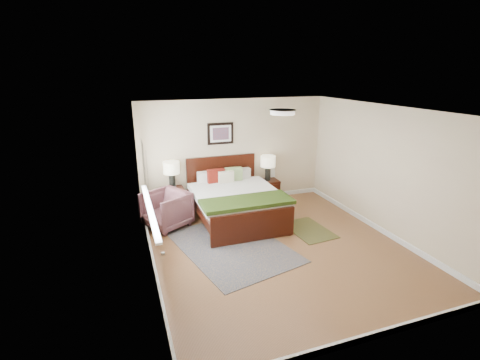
{
  "coord_description": "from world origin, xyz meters",
  "views": [
    {
      "loc": [
        -2.55,
        -5.19,
        3.11
      ],
      "look_at": [
        -0.4,
        0.96,
        1.05
      ],
      "focal_mm": 26.0,
      "sensor_mm": 36.0,
      "label": 1
    }
  ],
  "objects_px": {
    "bed": "(235,196)",
    "lamp_right": "(268,163)",
    "rug_persian": "(232,246)",
    "nightstand_left": "(173,194)",
    "nightstand_right": "(268,188)",
    "lamp_left": "(172,170)",
    "armchair": "(166,210)"
  },
  "relations": [
    {
      "from": "lamp_right",
      "to": "nightstand_right",
      "type": "bearing_deg",
      "value": -90.0
    },
    {
      "from": "lamp_left",
      "to": "armchair",
      "type": "xyz_separation_m",
      "value": [
        -0.25,
        -0.71,
        -0.64
      ]
    },
    {
      "from": "bed",
      "to": "lamp_right",
      "type": "height_order",
      "value": "bed"
    },
    {
      "from": "bed",
      "to": "lamp_left",
      "type": "relative_size",
      "value": 3.57
    },
    {
      "from": "nightstand_right",
      "to": "armchair",
      "type": "bearing_deg",
      "value": -164.88
    },
    {
      "from": "bed",
      "to": "lamp_left",
      "type": "height_order",
      "value": "lamp_left"
    },
    {
      "from": "nightstand_right",
      "to": "lamp_right",
      "type": "xyz_separation_m",
      "value": [
        0.0,
        0.01,
        0.63
      ]
    },
    {
      "from": "bed",
      "to": "nightstand_left",
      "type": "xyz_separation_m",
      "value": [
        -1.2,
        0.82,
        -0.08
      ]
    },
    {
      "from": "rug_persian",
      "to": "lamp_left",
      "type": "bearing_deg",
      "value": 97.62
    },
    {
      "from": "bed",
      "to": "lamp_left",
      "type": "bearing_deg",
      "value": 144.88
    },
    {
      "from": "bed",
      "to": "nightstand_right",
      "type": "relative_size",
      "value": 4.08
    },
    {
      "from": "lamp_left",
      "to": "lamp_right",
      "type": "bearing_deg",
      "value": 0.0
    },
    {
      "from": "lamp_left",
      "to": "armchair",
      "type": "distance_m",
      "value": 0.99
    },
    {
      "from": "bed",
      "to": "lamp_right",
      "type": "relative_size",
      "value": 3.57
    },
    {
      "from": "lamp_left",
      "to": "lamp_right",
      "type": "xyz_separation_m",
      "value": [
        2.32,
        0.0,
        -0.05
      ]
    },
    {
      "from": "nightstand_right",
      "to": "armchair",
      "type": "xyz_separation_m",
      "value": [
        -2.58,
        -0.7,
        0.05
      ]
    },
    {
      "from": "rug_persian",
      "to": "bed",
      "type": "bearing_deg",
      "value": 55.61
    },
    {
      "from": "bed",
      "to": "rug_persian",
      "type": "height_order",
      "value": "bed"
    },
    {
      "from": "nightstand_left",
      "to": "armchair",
      "type": "bearing_deg",
      "value": -110.16
    },
    {
      "from": "bed",
      "to": "nightstand_left",
      "type": "relative_size",
      "value": 3.74
    },
    {
      "from": "rug_persian",
      "to": "lamp_right",
      "type": "bearing_deg",
      "value": 38.39
    },
    {
      "from": "lamp_right",
      "to": "armchair",
      "type": "relative_size",
      "value": 0.73
    },
    {
      "from": "bed",
      "to": "nightstand_left",
      "type": "bearing_deg",
      "value": 145.55
    },
    {
      "from": "nightstand_left",
      "to": "armchair",
      "type": "relative_size",
      "value": 0.7
    },
    {
      "from": "lamp_left",
      "to": "lamp_right",
      "type": "relative_size",
      "value": 1.0
    },
    {
      "from": "nightstand_left",
      "to": "lamp_right",
      "type": "bearing_deg",
      "value": 0.51
    },
    {
      "from": "nightstand_right",
      "to": "armchair",
      "type": "height_order",
      "value": "armchair"
    },
    {
      "from": "bed",
      "to": "nightstand_right",
      "type": "distance_m",
      "value": 1.41
    },
    {
      "from": "lamp_right",
      "to": "bed",
      "type": "bearing_deg",
      "value": -143.26
    },
    {
      "from": "nightstand_left",
      "to": "rug_persian",
      "type": "distance_m",
      "value": 2.15
    },
    {
      "from": "armchair",
      "to": "rug_persian",
      "type": "bearing_deg",
      "value": 8.55
    },
    {
      "from": "nightstand_left",
      "to": "nightstand_right",
      "type": "height_order",
      "value": "nightstand_left"
    }
  ]
}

